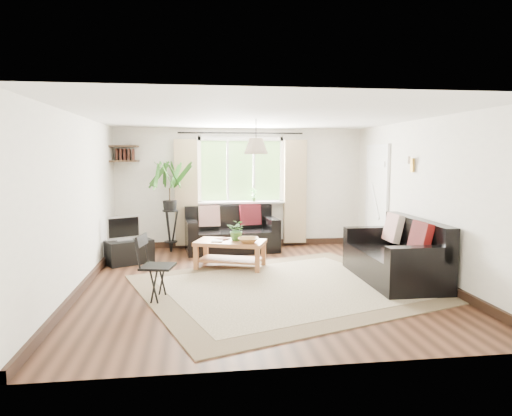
{
  "coord_description": "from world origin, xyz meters",
  "views": [
    {
      "loc": [
        -0.91,
        -6.48,
        1.84
      ],
      "look_at": [
        0.0,
        0.4,
        1.05
      ],
      "focal_mm": 32.0,
      "sensor_mm": 36.0,
      "label": 1
    }
  ],
  "objects": [
    {
      "name": "wall_back",
      "position": [
        0.0,
        2.75,
        1.2
      ],
      "size": [
        5.0,
        0.02,
        2.4
      ],
      "primitive_type": "cube",
      "color": "white",
      "rests_on": "floor"
    },
    {
      "name": "book_b",
      "position": [
        -0.53,
        1.08,
        0.47
      ],
      "size": [
        0.27,
        0.26,
        0.02
      ],
      "primitive_type": "imported",
      "rotation": [
        0.0,
        0.0,
        -0.94
      ],
      "color": "#5C2C24",
      "rests_on": "coffee_table"
    },
    {
      "name": "corner_shelf",
      "position": [
        -2.25,
        2.5,
        1.89
      ],
      "size": [
        0.5,
        0.5,
        0.34
      ],
      "primitive_type": null,
      "color": "black",
      "rests_on": "wall_back"
    },
    {
      "name": "pendant_lamp",
      "position": [
        0.0,
        0.4,
        2.05
      ],
      "size": [
        0.36,
        0.36,
        0.54
      ],
      "primitive_type": null,
      "color": "beige",
      "rests_on": "ceiling"
    },
    {
      "name": "bowl",
      "position": [
        -0.09,
        0.69,
        0.5
      ],
      "size": [
        0.37,
        0.37,
        0.08
      ],
      "primitive_type": "imported",
      "rotation": [
        0.0,
        0.0,
        -0.11
      ],
      "color": "#9F7037",
      "rests_on": "coffee_table"
    },
    {
      "name": "tv_stand",
      "position": [
        -2.06,
        1.45,
        0.2
      ],
      "size": [
        0.86,
        0.73,
        0.41
      ],
      "primitive_type": "cube",
      "rotation": [
        0.0,
        0.0,
        0.49
      ],
      "color": "black",
      "rests_on": "floor"
    },
    {
      "name": "folding_chair",
      "position": [
        -1.41,
        -0.67,
        0.42
      ],
      "size": [
        0.52,
        0.52,
        0.84
      ],
      "primitive_type": null,
      "rotation": [
        0.0,
        0.0,
        1.36
      ],
      "color": "black",
      "rests_on": "floor"
    },
    {
      "name": "door",
      "position": [
        2.47,
        1.7,
        1.0
      ],
      "size": [
        0.06,
        0.96,
        2.06
      ],
      "primitive_type": "cube",
      "color": "silver",
      "rests_on": "wall_right"
    },
    {
      "name": "sofa_right",
      "position": [
        1.97,
        -0.19,
        0.44
      ],
      "size": [
        1.86,
        0.93,
        0.88
      ],
      "primitive_type": null,
      "rotation": [
        0.0,
        0.0,
        -1.57
      ],
      "color": "black",
      "rests_on": "floor"
    },
    {
      "name": "table_plant",
      "position": [
        -0.25,
        0.91,
        0.63
      ],
      "size": [
        0.39,
        0.37,
        0.34
      ],
      "primitive_type": "imported",
      "rotation": [
        0.0,
        0.0,
        -0.42
      ],
      "color": "#356729",
      "rests_on": "coffee_table"
    },
    {
      "name": "book_a",
      "position": [
        -0.66,
        0.89,
        0.47
      ],
      "size": [
        0.2,
        0.26,
        0.02
      ],
      "primitive_type": "imported",
      "rotation": [
        0.0,
        0.0,
        -0.13
      ],
      "color": "silver",
      "rests_on": "coffee_table"
    },
    {
      "name": "palm_stand",
      "position": [
        -1.41,
        2.35,
        0.88
      ],
      "size": [
        0.87,
        0.87,
        1.76
      ],
      "primitive_type": null,
      "rotation": [
        0.0,
        0.0,
        -0.34
      ],
      "color": "black",
      "rests_on": "floor"
    },
    {
      "name": "window",
      "position": [
        0.0,
        2.71,
        1.55
      ],
      "size": [
        2.5,
        0.16,
        2.16
      ],
      "primitive_type": null,
      "color": "white",
      "rests_on": "wall_back"
    },
    {
      "name": "sill_plant",
      "position": [
        0.25,
        2.63,
        1.06
      ],
      "size": [
        0.14,
        0.1,
        0.27
      ],
      "primitive_type": "imported",
      "color": "#2D6023",
      "rests_on": "window"
    },
    {
      "name": "wall_sconce",
      "position": [
        2.43,
        0.3,
        1.74
      ],
      "size": [
        0.12,
        0.12,
        0.28
      ],
      "primitive_type": null,
      "color": "beige",
      "rests_on": "wall_right"
    },
    {
      "name": "tv",
      "position": [
        -2.15,
        1.45,
        0.63
      ],
      "size": [
        0.6,
        0.44,
        0.44
      ],
      "primitive_type": null,
      "rotation": [
        0.0,
        0.0,
        0.49
      ],
      "color": "#A5A5AA",
      "rests_on": "tv_stand"
    },
    {
      "name": "wall_right",
      "position": [
        2.5,
        0.0,
        1.2
      ],
      "size": [
        0.02,
        5.5,
        2.4
      ],
      "primitive_type": "cube",
      "color": "white",
      "rests_on": "floor"
    },
    {
      "name": "wall_left",
      "position": [
        -2.5,
        0.0,
        1.2
      ],
      "size": [
        0.02,
        5.5,
        2.4
      ],
      "primitive_type": "cube",
      "color": "white",
      "rests_on": "floor"
    },
    {
      "name": "rug",
      "position": [
        0.33,
        -0.37,
        0.01
      ],
      "size": [
        4.68,
        4.34,
        0.02
      ],
      "primitive_type": "cube",
      "rotation": [
        0.0,
        0.0,
        0.33
      ],
      "color": "beige",
      "rests_on": "floor"
    },
    {
      "name": "coffee_table",
      "position": [
        -0.36,
        0.89,
        0.23
      ],
      "size": [
        1.26,
        0.95,
        0.46
      ],
      "primitive_type": null,
      "rotation": [
        0.0,
        0.0,
        -0.34
      ],
      "color": "brown",
      "rests_on": "floor"
    },
    {
      "name": "floor",
      "position": [
        0.0,
        0.0,
        0.0
      ],
      "size": [
        5.5,
        5.5,
        0.0
      ],
      "primitive_type": "plane",
      "color": "black",
      "rests_on": "ground"
    },
    {
      "name": "sofa_back",
      "position": [
        -0.23,
        2.25,
        0.41
      ],
      "size": [
        1.83,
        1.04,
        0.82
      ],
      "primitive_type": null,
      "rotation": [
        0.0,
        0.0,
        0.09
      ],
      "color": "black",
      "rests_on": "floor"
    },
    {
      "name": "ceiling",
      "position": [
        0.0,
        0.0,
        2.4
      ],
      "size": [
        5.5,
        5.5,
        0.0
      ],
      "primitive_type": "plane",
      "rotation": [
        3.14,
        0.0,
        0.0
      ],
      "color": "white",
      "rests_on": "floor"
    },
    {
      "name": "wall_front",
      "position": [
        0.0,
        -2.75,
        1.2
      ],
      "size": [
        5.0,
        0.02,
        2.4
      ],
      "primitive_type": "cube",
      "color": "white",
      "rests_on": "floor"
    }
  ]
}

